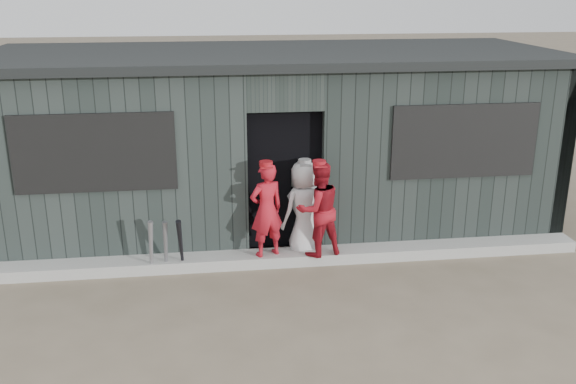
{
  "coord_description": "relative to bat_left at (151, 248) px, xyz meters",
  "views": [
    {
      "loc": [
        -1.02,
        -5.96,
        3.58
      ],
      "look_at": [
        0.0,
        1.8,
        1.0
      ],
      "focal_mm": 40.0,
      "sensor_mm": 36.0,
      "label": 1
    }
  ],
  "objects": [
    {
      "name": "curb",
      "position": [
        1.76,
        0.15,
        -0.3
      ],
      "size": [
        8.0,
        0.36,
        0.15
      ],
      "primitive_type": "cube",
      "color": "#9E9E99",
      "rests_on": "ground"
    },
    {
      "name": "bat_right",
      "position": [
        0.37,
        -0.02,
        0.02
      ],
      "size": [
        0.09,
        0.36,
        0.79
      ],
      "primitive_type": "cone",
      "rotation": [
        0.37,
        0.0,
        -0.06
      ],
      "color": "black",
      "rests_on": "ground"
    },
    {
      "name": "ground",
      "position": [
        1.76,
        -1.67,
        -0.38
      ],
      "size": [
        80.0,
        80.0,
        0.0
      ],
      "primitive_type": "plane",
      "color": "brown",
      "rests_on": "ground"
    },
    {
      "name": "bat_mid",
      "position": [
        0.18,
        0.05,
        -0.02
      ],
      "size": [
        0.11,
        0.16,
        0.72
      ],
      "primitive_type": "cone",
      "rotation": [
        0.11,
        0.0,
        0.28
      ],
      "color": "slate",
      "rests_on": "ground"
    },
    {
      "name": "bat_left",
      "position": [
        0.0,
        0.0,
        0.0
      ],
      "size": [
        0.13,
        0.19,
        0.75
      ],
      "primitive_type": "cone",
      "rotation": [
        0.14,
        0.0,
        0.37
      ],
      "color": "gray",
      "rests_on": "ground"
    },
    {
      "name": "player_grey_back",
      "position": [
        2.02,
        0.38,
        0.29
      ],
      "size": [
        0.78,
        0.69,
        1.33
      ],
      "primitive_type": "imported",
      "rotation": [
        0.0,
        0.0,
        3.64
      ],
      "color": "silver",
      "rests_on": "ground"
    },
    {
      "name": "dugout",
      "position": [
        1.76,
        1.84,
        0.91
      ],
      "size": [
        8.3,
        3.3,
        2.62
      ],
      "color": "black",
      "rests_on": "ground"
    },
    {
      "name": "player_red_left",
      "position": [
        1.48,
        0.11,
        0.4
      ],
      "size": [
        0.53,
        0.44,
        1.25
      ],
      "primitive_type": "imported",
      "rotation": [
        0.0,
        0.0,
        3.51
      ],
      "color": "#B31623",
      "rests_on": "curb"
    },
    {
      "name": "player_red_right",
      "position": [
        2.15,
        0.05,
        0.4
      ],
      "size": [
        0.72,
        0.63,
        1.26
      ],
      "primitive_type": "imported",
      "rotation": [
        0.0,
        0.0,
        3.43
      ],
      "color": "maroon",
      "rests_on": "curb"
    }
  ]
}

